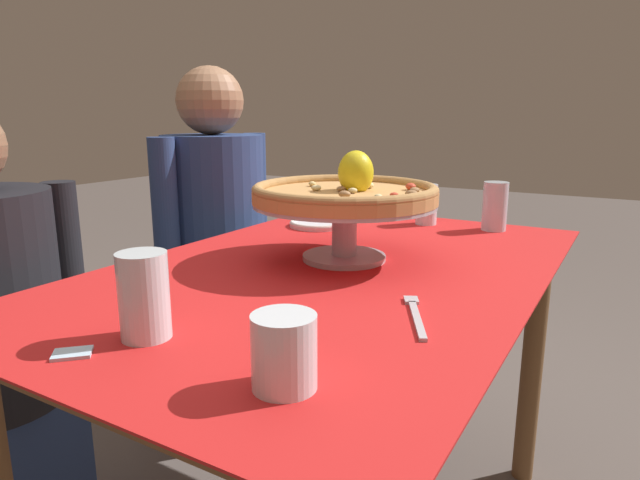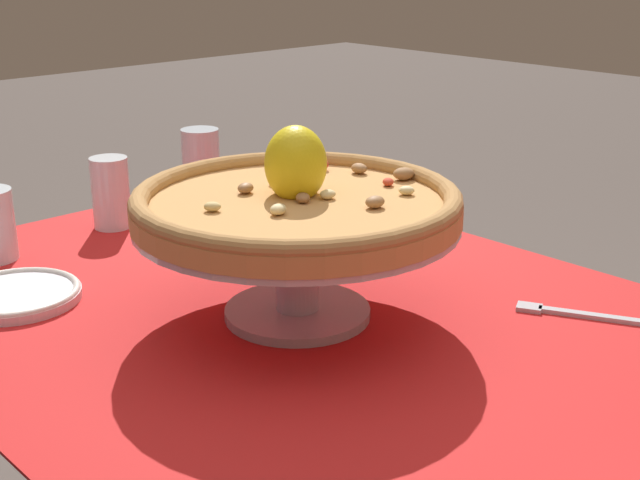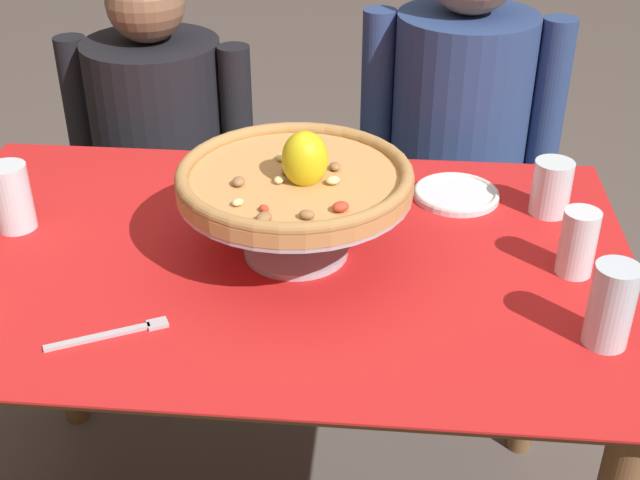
% 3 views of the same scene
% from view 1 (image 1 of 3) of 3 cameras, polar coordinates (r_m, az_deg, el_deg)
% --- Properties ---
extents(dining_table, '(1.32, 0.84, 0.76)m').
position_cam_1_polar(dining_table, '(1.22, 1.49, -7.83)').
color(dining_table, brown).
rests_on(dining_table, ground).
extents(pizza_stand, '(0.40, 0.40, 0.13)m').
position_cam_1_polar(pizza_stand, '(1.21, 2.56, 2.19)').
color(pizza_stand, '#B7B7C1').
rests_on(pizza_stand, dining_table).
extents(pizza, '(0.41, 0.41, 0.11)m').
position_cam_1_polar(pizza, '(1.20, 2.70, 5.07)').
color(pizza, tan).
rests_on(pizza, pizza_stand).
extents(water_glass_front_right, '(0.07, 0.07, 0.14)m').
position_cam_1_polar(water_glass_front_right, '(1.61, 17.75, 3.14)').
color(water_glass_front_right, silver).
rests_on(water_glass_front_right, dining_table).
extents(water_glass_back_right, '(0.08, 0.08, 0.11)m').
position_cam_1_polar(water_glass_back_right, '(1.72, 4.18, 3.86)').
color(water_glass_back_right, silver).
rests_on(water_glass_back_right, dining_table).
extents(water_glass_side_right, '(0.06, 0.06, 0.12)m').
position_cam_1_polar(water_glass_side_right, '(1.65, 11.03, 3.39)').
color(water_glass_side_right, white).
rests_on(water_glass_side_right, dining_table).
extents(water_glass_side_left, '(0.07, 0.07, 0.13)m').
position_cam_1_polar(water_glass_side_left, '(0.83, -17.83, -6.11)').
color(water_glass_side_left, silver).
rests_on(water_glass_side_left, dining_table).
extents(water_glass_front_left, '(0.08, 0.08, 0.09)m').
position_cam_1_polar(water_glass_front_left, '(0.66, -3.76, -12.00)').
color(water_glass_front_left, white).
rests_on(water_glass_front_left, dining_table).
extents(side_plate, '(0.17, 0.17, 0.02)m').
position_cam_1_polar(side_plate, '(1.60, -0.11, 1.76)').
color(side_plate, white).
rests_on(side_plate, dining_table).
extents(dinner_fork, '(0.18, 0.10, 0.01)m').
position_cam_1_polar(dinner_fork, '(0.91, 9.90, -7.59)').
color(dinner_fork, '#B7B7C1').
rests_on(dinner_fork, dining_table).
extents(sugar_packet, '(0.06, 0.06, 0.00)m').
position_cam_1_polar(sugar_packet, '(0.83, -24.40, -10.72)').
color(sugar_packet, silver).
rests_on(sugar_packet, dining_table).
extents(diner_right, '(0.49, 0.36, 1.23)m').
position_cam_1_polar(diner_right, '(1.90, -10.69, -1.93)').
color(diner_right, maroon).
rests_on(diner_right, ground).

